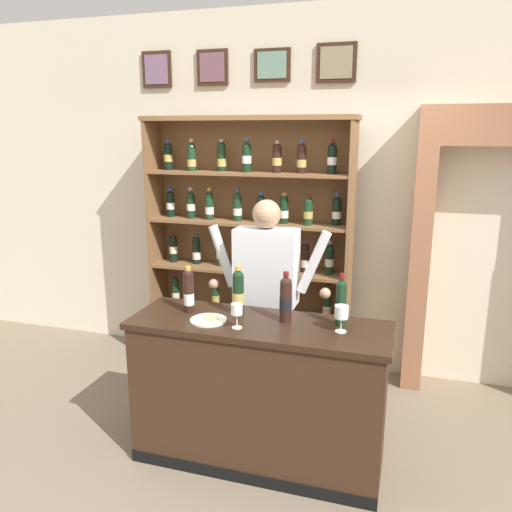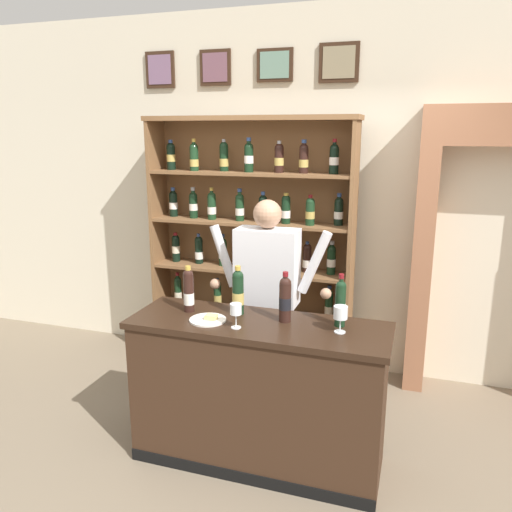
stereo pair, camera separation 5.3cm
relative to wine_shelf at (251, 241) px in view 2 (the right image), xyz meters
name	(u,v)px [view 2 (the right image)]	position (x,y,z in m)	size (l,w,h in m)	color
ground_plane	(260,460)	(0.49, -1.27, -1.21)	(14.00, 14.00, 0.02)	#7A6B56
back_wall	(316,195)	(0.49, 0.37, 0.38)	(12.00, 0.19, 3.15)	beige
wine_shelf	(251,241)	(0.00, 0.00, 0.00)	(1.81, 0.34, 2.25)	brown
archway_doorway	(501,236)	(2.01, 0.24, 0.13)	(1.32, 0.45, 2.32)	#9E6647
tasting_counter	(258,393)	(0.47, -1.27, -0.71)	(1.64, 0.55, 0.97)	#382316
shopkeeper	(267,283)	(0.34, -0.65, -0.16)	(0.94, 0.22, 1.66)	#2D3347
tasting_bottle_grappa	(189,290)	(-0.03, -1.21, -0.08)	(0.07, 0.07, 0.31)	black
tasting_bottle_super_tuscan	(238,292)	(0.30, -1.16, -0.07)	(0.08, 0.08, 0.32)	black
tasting_bottle_bianco	(285,298)	(0.62, -1.20, -0.08)	(0.08, 0.08, 0.32)	black
tasting_bottle_chianti	(340,303)	(0.96, -1.17, -0.08)	(0.07, 0.07, 0.33)	black
wine_glass_right	(236,311)	(0.37, -1.39, -0.11)	(0.07, 0.07, 0.15)	silver
wine_glass_center	(340,314)	(0.98, -1.27, -0.11)	(0.08, 0.08, 0.16)	silver
cheese_plate	(208,319)	(0.16, -1.34, -0.22)	(0.23, 0.23, 0.04)	white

